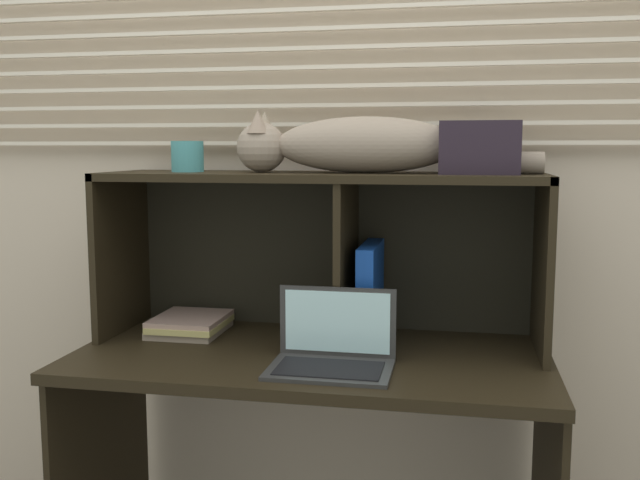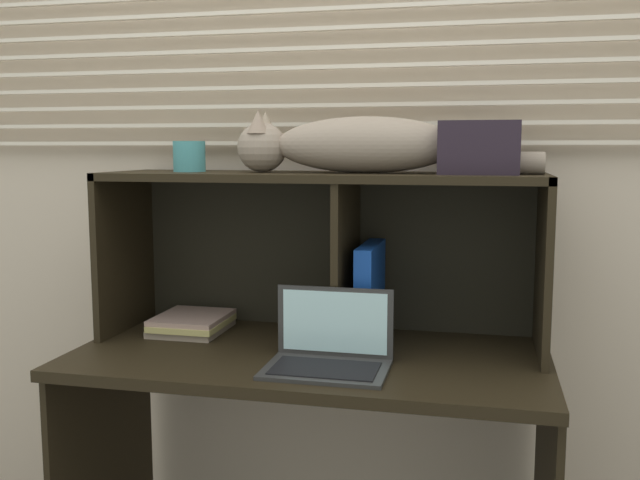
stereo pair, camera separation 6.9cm
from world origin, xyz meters
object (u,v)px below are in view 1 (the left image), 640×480
binder_upright (370,294)px  laptop (333,352)px  small_basket (188,156)px  storage_box (479,148)px  cat (352,145)px  book_stack (190,324)px

binder_upright → laptop: bearing=-104.4°
binder_upright → small_basket: bearing=180.0°
laptop → storage_box: 0.66m
storage_box → binder_upright: bearing=180.0°
cat → small_basket: cat is taller
book_stack → small_basket: bearing=-13.1°
binder_upright → book_stack: size_ratio=1.20×
book_stack → storage_box: 0.97m
binder_upright → storage_box: 0.50m
laptop → small_basket: bearing=152.3°
storage_box → cat: bearing=180.0°
book_stack → storage_box: bearing=-0.1°
cat → storage_box: size_ratio=4.08×
cat → book_stack: cat is taller
binder_upright → cat: bearing=180.0°
cat → small_basket: 0.48m
laptop → book_stack: size_ratio=1.29×
cat → laptop: cat is taller
small_basket → storage_box: storage_box is taller
binder_upright → book_stack: binder_upright is taller
laptop → binder_upright: bearing=75.6°
small_basket → cat: bearing=0.0°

